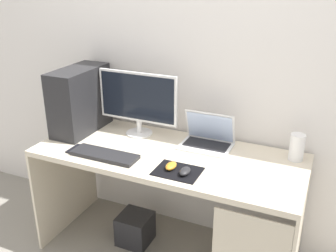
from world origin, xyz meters
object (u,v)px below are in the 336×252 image
Objects in this scene: mouse_right at (185,171)px; pc_tower at (80,100)px; speaker at (297,147)px; monitor at (138,101)px; laptop at (207,139)px; mouse_left at (171,166)px; subwoofer at (135,228)px; cell_phone at (76,149)px; keyboard at (105,155)px.

pc_tower is at bearing 161.55° from mouse_right.
monitor is at bearing -177.32° from speaker.
laptop is at bearing -176.70° from speaker.
monitor is 0.59m from mouse_left.
subwoofer is (-0.46, 0.22, -0.68)m from mouse_right.
subwoofer is (0.05, -0.18, -0.90)m from monitor.
cell_phone is 0.59× the size of subwoofer.
mouse_right is (0.90, -0.30, -0.20)m from pc_tower.
keyboard is (-0.52, -0.41, -0.03)m from laptop.
laptop is at bearing 1.99° from monitor.
cell_phone is 0.75m from subwoofer.
pc_tower reaches higher than speaker.
mouse_left is at bearing 2.64° from keyboard.
cell_phone is (-0.22, 0.01, -0.01)m from keyboard.
cell_phone is at bearing 178.12° from keyboard.
laptop is 1.98× the size of speaker.
mouse_right is at bearing -0.54° from keyboard.
mouse_right is at bearing -88.59° from laptop.
pc_tower is 4.89× the size of mouse_left.
mouse_left is (0.43, 0.02, 0.01)m from keyboard.
mouse_left is (-0.08, -0.39, -0.02)m from laptop.
mouse_right is (0.53, -0.01, 0.01)m from keyboard.
pc_tower is 0.88m from mouse_left.
cell_phone is at bearing -61.43° from pc_tower.
pc_tower reaches higher than mouse_right.
pc_tower is 1.44× the size of laptop.
mouse_left and mouse_right have the same top height.
subwoofer is (0.29, 0.20, -0.66)m from cell_phone.
laptop is 2.50× the size of cell_phone.
mouse_right is at bearing -140.56° from speaker.
laptop is at bearing 6.92° from pc_tower.
monitor is 0.51m from cell_phone.
keyboard is 0.53m from mouse_right.
laptop is at bearing 91.41° from mouse_right.
monitor reaches higher than subwoofer.
laptop is 0.55m from speaker.
mouse_left is at bearing -146.60° from speaker.
laptop is 0.40m from mouse_left.
cell_phone is at bearing -144.93° from subwoofer.
mouse_left is (0.81, -0.28, -0.20)m from pc_tower.
mouse_left is 0.65m from cell_phone.
pc_tower is at bearing -167.22° from monitor.
keyboard is (0.38, -0.30, -0.21)m from pc_tower.
keyboard is 4.38× the size of mouse_right.
monitor reaches higher than cell_phone.
subwoofer is (-0.45, -0.19, -0.70)m from laptop.
speaker is at bearing 18.51° from cell_phone.
speaker is at bearing 22.30° from keyboard.
mouse_left is 0.10m from mouse_right.
mouse_right is at bearing -18.45° from pc_tower.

